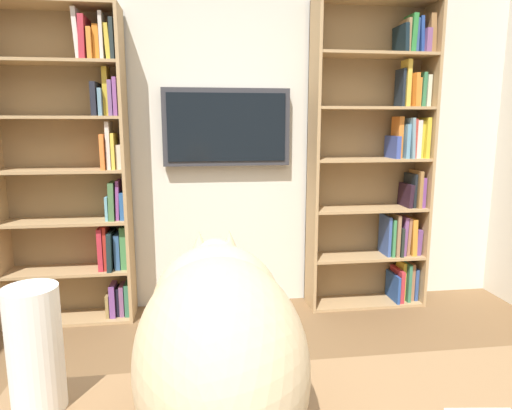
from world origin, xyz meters
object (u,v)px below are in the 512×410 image
Objects in this scene: bookshelf_left at (382,162)px; cat at (219,339)px; bookshelf_right at (78,168)px; paper_towel_roll at (35,349)px; wall_mounted_tv at (227,127)px.

bookshelf_left is 2.73m from cat.
paper_towel_roll is at bearing 101.26° from bookshelf_right.
paper_towel_roll is at bearing 76.29° from wall_mounted_tv.
wall_mounted_tv is at bearing -94.55° from cat.
bookshelf_right is at bearing 4.56° from wall_mounted_tv.
bookshelf_right is at bearing -70.77° from cat.
wall_mounted_tv is at bearing -103.71° from paper_towel_roll.
bookshelf_right is at bearing -78.74° from paper_towel_roll.
paper_towel_roll is at bearing -16.19° from cat.
bookshelf_left is 2.45× the size of wall_mounted_tv.
bookshelf_right is 7.86× the size of paper_towel_roll.
cat is at bearing 109.23° from bookshelf_right.
cat is at bearing 85.45° from wall_mounted_tv.
bookshelf_right is 2.33× the size of wall_mounted_tv.
wall_mounted_tv is 3.37× the size of paper_towel_roll.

